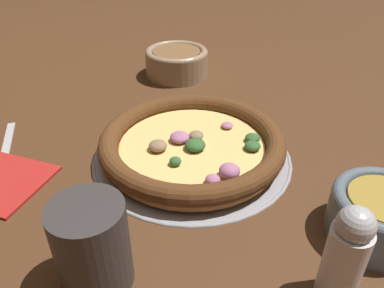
% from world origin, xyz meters
% --- Properties ---
extents(ground_plane, '(3.00, 3.00, 0.00)m').
position_xyz_m(ground_plane, '(0.00, 0.00, 0.00)').
color(ground_plane, '#4C2D19').
extents(pizza_tray, '(0.30, 0.30, 0.01)m').
position_xyz_m(pizza_tray, '(0.00, 0.00, 0.00)').
color(pizza_tray, '#9E9EA3').
rests_on(pizza_tray, ground_plane).
extents(pizza, '(0.27, 0.27, 0.04)m').
position_xyz_m(pizza, '(0.00, -0.00, 0.02)').
color(pizza, '#BC7F42').
rests_on(pizza, pizza_tray).
extents(bowl_near, '(0.11, 0.11, 0.06)m').
position_xyz_m(bowl_near, '(0.26, -0.06, 0.03)').
color(bowl_near, slate).
rests_on(bowl_near, ground_plane).
extents(bowl_far, '(0.13, 0.13, 0.06)m').
position_xyz_m(bowl_far, '(-0.15, 0.27, 0.03)').
color(bowl_far, '#9E8466').
rests_on(bowl_far, ground_plane).
extents(drinking_cup, '(0.07, 0.07, 0.10)m').
position_xyz_m(drinking_cup, '(-0.00, -0.24, 0.05)').
color(drinking_cup, '#383333').
rests_on(drinking_cup, ground_plane).
extents(fork, '(0.14, 0.16, 0.00)m').
position_xyz_m(fork, '(-0.25, -0.12, 0.00)').
color(fork, '#B7B7BC').
rests_on(fork, ground_plane).
extents(pepper_shaker, '(0.04, 0.04, 0.11)m').
position_xyz_m(pepper_shaker, '(0.22, -0.16, 0.06)').
color(pepper_shaker, silver).
rests_on(pepper_shaker, ground_plane).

